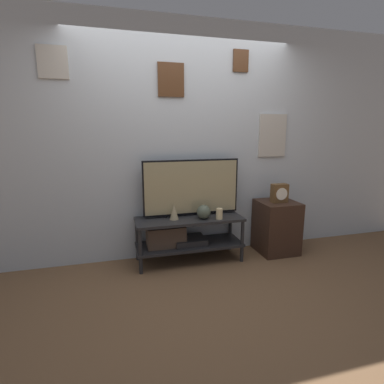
# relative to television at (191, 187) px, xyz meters

# --- Properties ---
(ground_plane) EXTENTS (12.00, 12.00, 0.00)m
(ground_plane) POSITION_rel_television_xyz_m (-0.05, -0.34, -0.85)
(ground_plane) COLOR brown
(wall_back) EXTENTS (6.40, 0.08, 2.70)m
(wall_back) POSITION_rel_television_xyz_m (-0.05, 0.17, 0.50)
(wall_back) COLOR #B2BCC6
(wall_back) RESTS_ON ground_plane
(media_console) EXTENTS (1.22, 0.42, 0.52)m
(media_console) POSITION_rel_television_xyz_m (-0.15, -0.09, -0.53)
(media_console) COLOR #232326
(media_console) RESTS_ON ground_plane
(television) EXTENTS (1.12, 0.05, 0.65)m
(television) POSITION_rel_television_xyz_m (0.00, 0.00, 0.00)
(television) COLOR black
(television) RESTS_ON media_console
(vase_round_glass) EXTENTS (0.16, 0.16, 0.16)m
(vase_round_glass) POSITION_rel_television_xyz_m (0.10, -0.16, -0.26)
(vase_round_glass) COLOR #4C5647
(vase_round_glass) RESTS_ON media_console
(vase_slim_bronze) EXTENTS (0.10, 0.10, 0.17)m
(vase_slim_bronze) POSITION_rel_television_xyz_m (-0.23, -0.10, -0.25)
(vase_slim_bronze) COLOR tan
(vase_slim_bronze) RESTS_ON media_console
(candle_jar) EXTENTS (0.07, 0.07, 0.12)m
(candle_jar) POSITION_rel_television_xyz_m (0.26, -0.22, -0.27)
(candle_jar) COLOR beige
(candle_jar) RESTS_ON media_console
(side_table) EXTENTS (0.45, 0.46, 0.64)m
(side_table) POSITION_rel_television_xyz_m (1.06, -0.11, -0.53)
(side_table) COLOR #382319
(side_table) RESTS_ON ground_plane
(mantel_clock) EXTENTS (0.19, 0.11, 0.22)m
(mantel_clock) POSITION_rel_television_xyz_m (1.06, -0.14, -0.10)
(mantel_clock) COLOR brown
(mantel_clock) RESTS_ON side_table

